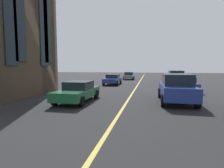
% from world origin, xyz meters
% --- Properties ---
extents(lane_centre_line, '(80.00, 0.16, 0.01)m').
position_xyz_m(lane_centre_line, '(20.00, 0.00, 0.00)').
color(lane_centre_line, '#D8C64C').
rests_on(lane_centre_line, ground_plane).
extents(car_blue_mid, '(4.40, 1.95, 1.37)m').
position_xyz_m(car_blue_mid, '(24.74, 3.35, 0.70)').
color(car_blue_mid, navy).
rests_on(car_blue_mid, ground_plane).
extents(car_blue_oncoming, '(4.70, 2.14, 1.88)m').
position_xyz_m(car_blue_oncoming, '(13.82, -3.21, 0.97)').
color(car_blue_oncoming, navy).
rests_on(car_blue_oncoming, ground_plane).
extents(car_white_near, '(4.40, 1.95, 1.37)m').
position_xyz_m(car_white_near, '(31.72, -4.90, 0.70)').
color(car_white_near, silver).
rests_on(car_white_near, ground_plane).
extents(car_blue_parked_b, '(4.40, 1.95, 1.37)m').
position_xyz_m(car_blue_parked_b, '(19.94, -4.90, 0.70)').
color(car_blue_parked_b, navy).
rests_on(car_blue_parked_b, ground_plane).
extents(car_green_far, '(4.40, 1.95, 1.37)m').
position_xyz_m(car_green_far, '(12.69, 3.25, 0.70)').
color(car_green_far, '#1E6038').
rests_on(car_green_far, ground_plane).
extents(car_grey_trailing, '(4.70, 2.14, 1.88)m').
position_xyz_m(car_grey_trailing, '(26.23, -4.90, 0.97)').
color(car_grey_trailing, slate).
rests_on(car_grey_trailing, ground_plane).
extents(car_grey_parked_a, '(3.90, 1.89, 1.40)m').
position_xyz_m(car_grey_parked_a, '(34.95, 2.29, 0.70)').
color(car_grey_parked_a, slate).
rests_on(car_grey_parked_a, ground_plane).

